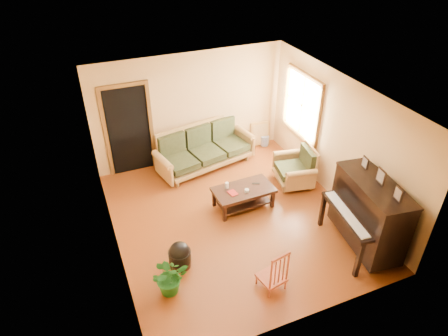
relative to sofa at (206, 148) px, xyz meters
name	(u,v)px	position (x,y,z in m)	size (l,w,h in m)	color
floor	(233,218)	(-0.15, -1.97, -0.49)	(5.00, 5.00, 0.00)	#5E270C
doorway	(129,131)	(-1.60, 0.51, 0.53)	(1.08, 0.16, 2.05)	black
window	(302,105)	(2.06, -0.67, 1.01)	(0.12, 1.36, 1.46)	white
sofa	(206,148)	(0.00, 0.00, 0.00)	(2.30, 0.97, 0.99)	#A4763C
coffee_table	(243,197)	(0.18, -1.69, -0.27)	(1.21, 0.66, 0.44)	black
armchair	(294,166)	(1.55, -1.37, -0.05)	(0.85, 0.90, 0.90)	#A4763C
piano	(368,215)	(1.74, -3.51, 0.18)	(0.90, 1.54, 1.36)	black
footstool	(180,257)	(-1.49, -2.75, -0.31)	(0.39, 0.39, 0.37)	black
red_chair	(272,268)	(-0.27, -3.75, -0.08)	(0.39, 0.42, 0.83)	#92361A
leaning_frame	(260,134)	(1.64, 0.43, -0.17)	(0.49, 0.11, 0.65)	#B6843C
ceramic_crock	(265,141)	(1.74, 0.37, -0.36)	(0.21, 0.21, 0.26)	#334F9B
potted_plant	(170,277)	(-1.79, -3.21, -0.17)	(0.58, 0.50, 0.64)	#1A5B1A
book	(230,194)	(-0.15, -1.76, -0.04)	(0.15, 0.20, 0.02)	#A51C16
candle	(227,185)	(-0.11, -1.53, 0.01)	(0.07, 0.07, 0.13)	white
glass_jar	(247,191)	(0.20, -1.81, -0.02)	(0.09, 0.09, 0.06)	silver
remote	(256,183)	(0.49, -1.63, -0.05)	(0.15, 0.04, 0.02)	black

